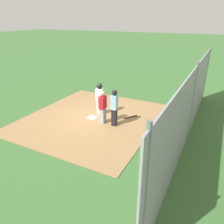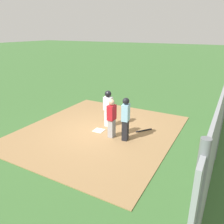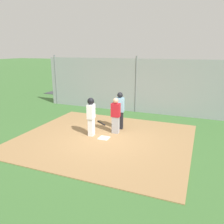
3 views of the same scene
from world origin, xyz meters
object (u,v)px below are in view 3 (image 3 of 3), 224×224
catcher (116,115)px  runner (91,114)px  parked_car_red (197,91)px  baseball_bat (101,123)px  umpire (120,110)px  home_plate (104,138)px  parked_car_dark (114,86)px

catcher → runner: size_ratio=0.96×
catcher → parked_car_red: 9.98m
baseball_bat → umpire: bearing=19.7°
home_plate → parked_car_dark: 10.44m
catcher → home_plate: bearing=-17.0°
home_plate → runner: (0.65, -0.11, 0.97)m
umpire → parked_car_red: size_ratio=0.42×
catcher → parked_car_red: bearing=161.1°
parked_car_dark → catcher: bearing=-72.3°
home_plate → umpire: size_ratio=0.25×
umpire → baseball_bat: size_ratio=2.24×
home_plate → umpire: bearing=-98.4°
umpire → parked_car_red: 9.40m
home_plate → catcher: bearing=-106.4°
catcher → parked_car_dark: size_ratio=0.38×
umpire → parked_car_dark: size_ratio=0.41×
umpire → parked_car_dark: umpire is taller
umpire → runner: bearing=-43.0°
catcher → baseball_bat: 1.73m
runner → parked_car_dark: (2.77, -9.73, -0.40)m
catcher → umpire: (0.02, -0.62, 0.09)m
runner → baseball_bat: bearing=96.0°
catcher → umpire: umpire is taller
parked_car_dark → baseball_bat: bearing=-77.2°
catcher → umpire: 0.62m
home_plate → parked_car_dark: parked_car_dark is taller
baseball_bat → parked_car_red: (-4.30, -8.48, 0.55)m
umpire → baseball_bat: 1.51m
catcher → runner: runner is taller
catcher → parked_car_dark: bearing=-158.6°
home_plate → parked_car_red: (-3.37, -10.25, 0.57)m
parked_car_dark → parked_car_red: bearing=-0.8°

